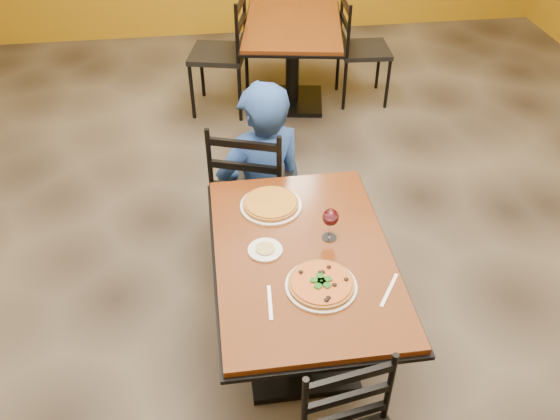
{
  "coord_description": "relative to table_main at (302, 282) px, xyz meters",
  "views": [
    {
      "loc": [
        -0.36,
        -2.39,
        2.56
      ],
      "look_at": [
        -0.08,
        -0.3,
        0.85
      ],
      "focal_mm": 36.98,
      "sensor_mm": 36.0,
      "label": 1
    }
  ],
  "objects": [
    {
      "name": "floor",
      "position": [
        0.0,
        0.5,
        -0.56
      ],
      "size": [
        7.0,
        8.0,
        0.01
      ],
      "primitive_type": "cube",
      "color": "black",
      "rests_on": "ground"
    },
    {
      "name": "table_main",
      "position": [
        0.0,
        0.0,
        0.0
      ],
      "size": [
        0.83,
        1.23,
        0.75
      ],
      "color": "brown",
      "rests_on": "floor"
    },
    {
      "name": "table_second",
      "position": [
        0.38,
        2.78,
        -0.0
      ],
      "size": [
        1.01,
        1.33,
        0.75
      ],
      "rotation": [
        0.0,
        0.0,
        -0.17
      ],
      "color": "brown",
      "rests_on": "floor"
    },
    {
      "name": "chair_main_far",
      "position": [
        -0.14,
        0.91,
        -0.07
      ],
      "size": [
        0.55,
        0.55,
        0.96
      ],
      "primitive_type": null,
      "rotation": [
        0.0,
        0.0,
        2.81
      ],
      "color": "black",
      "rests_on": "floor"
    },
    {
      "name": "chair_second_left",
      "position": [
        -0.26,
        2.78,
        -0.05
      ],
      "size": [
        0.55,
        0.55,
        1.01
      ],
      "primitive_type": null,
      "rotation": [
        0.0,
        0.0,
        -1.81
      ],
      "color": "black",
      "rests_on": "floor"
    },
    {
      "name": "chair_second_right",
      "position": [
        1.02,
        2.78,
        -0.09
      ],
      "size": [
        0.44,
        0.44,
        0.93
      ],
      "primitive_type": null,
      "rotation": [
        0.0,
        0.0,
        1.52
      ],
      "color": "black",
      "rests_on": "floor"
    },
    {
      "name": "diner",
      "position": [
        -0.09,
        0.95,
        0.01
      ],
      "size": [
        0.67,
        0.54,
        1.14
      ],
      "primitive_type": "imported",
      "rotation": [
        0.0,
        0.0,
        3.45
      ],
      "color": "#1B3E98",
      "rests_on": "floor"
    },
    {
      "name": "plate_main",
      "position": [
        0.04,
        -0.22,
        0.2
      ],
      "size": [
        0.31,
        0.31,
        0.01
      ],
      "primitive_type": "cylinder",
      "color": "white",
      "rests_on": "table_main"
    },
    {
      "name": "pizza_main",
      "position": [
        0.04,
        -0.22,
        0.21
      ],
      "size": [
        0.28,
        0.28,
        0.02
      ],
      "primitive_type": "cylinder",
      "color": "#8F2D0A",
      "rests_on": "plate_main"
    },
    {
      "name": "plate_far",
      "position": [
        -0.1,
        0.36,
        0.2
      ],
      "size": [
        0.31,
        0.31,
        0.01
      ],
      "primitive_type": "cylinder",
      "color": "white",
      "rests_on": "table_main"
    },
    {
      "name": "pizza_far",
      "position": [
        -0.1,
        0.36,
        0.21
      ],
      "size": [
        0.28,
        0.28,
        0.02
      ],
      "primitive_type": "cylinder",
      "color": "gold",
      "rests_on": "plate_far"
    },
    {
      "name": "side_plate",
      "position": [
        -0.17,
        0.04,
        0.2
      ],
      "size": [
        0.16,
        0.16,
        0.01
      ],
      "primitive_type": "cylinder",
      "color": "white",
      "rests_on": "table_main"
    },
    {
      "name": "dip",
      "position": [
        -0.17,
        0.04,
        0.21
      ],
      "size": [
        0.09,
        0.09,
        0.01
      ],
      "primitive_type": "cylinder",
      "color": "tan",
      "rests_on": "side_plate"
    },
    {
      "name": "wine_glass",
      "position": [
        0.14,
        0.09,
        0.28
      ],
      "size": [
        0.08,
        0.08,
        0.18
      ],
      "primitive_type": null,
      "color": "white",
      "rests_on": "table_main"
    },
    {
      "name": "fork",
      "position": [
        -0.19,
        -0.28,
        0.2
      ],
      "size": [
        0.03,
        0.19,
        0.0
      ],
      "primitive_type": "cube",
      "rotation": [
        0.0,
        0.0,
        -0.07
      ],
      "color": "silver",
      "rests_on": "table_main"
    },
    {
      "name": "knife",
      "position": [
        0.32,
        -0.28,
        0.2
      ],
      "size": [
        0.13,
        0.18,
        0.0
      ],
      "primitive_type": "cube",
      "rotation": [
        0.0,
        0.0,
        -0.6
      ],
      "color": "silver",
      "rests_on": "table_main"
    }
  ]
}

